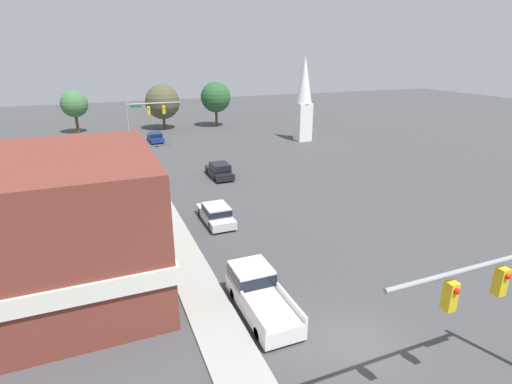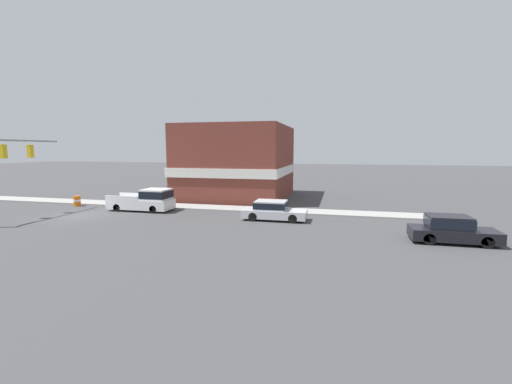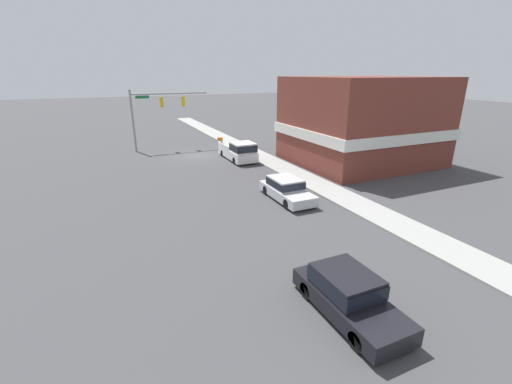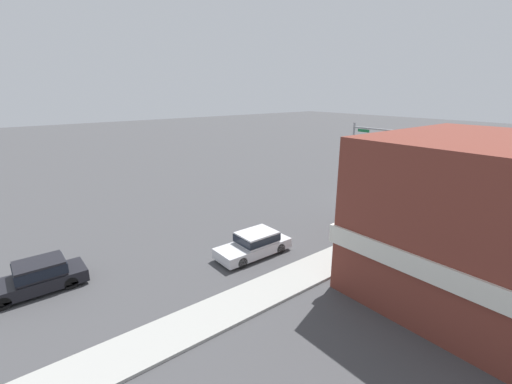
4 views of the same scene
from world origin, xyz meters
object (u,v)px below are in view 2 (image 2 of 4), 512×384
at_px(car_lead, 273,210).
at_px(car_oncoming, 451,229).
at_px(construction_barrel, 77,201).
at_px(pickup_truck_parked, 147,200).

xyz_separation_m(car_lead, car_oncoming, (3.77, 11.12, 0.04)).
bearing_deg(car_oncoming, construction_barrel, 79.51).
distance_m(car_lead, pickup_truck_parked, 11.45).
relative_size(car_lead, pickup_truck_parked, 0.86).
bearing_deg(pickup_truck_parked, car_lead, 84.09).
height_order(car_oncoming, pickup_truck_parked, pickup_truck_parked).
distance_m(car_oncoming, construction_barrel, 30.77).
distance_m(car_oncoming, pickup_truck_parked, 23.05).
relative_size(car_oncoming, construction_barrel, 4.79).
xyz_separation_m(car_lead, construction_barrel, (-1.83, -19.14, -0.28)).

